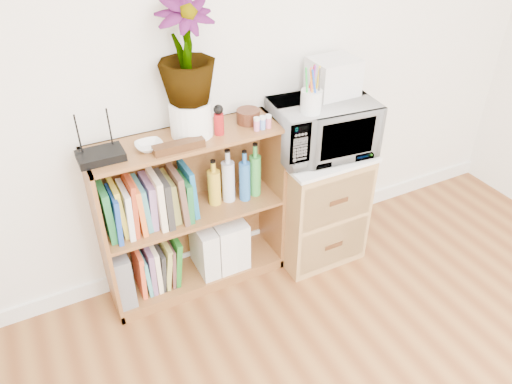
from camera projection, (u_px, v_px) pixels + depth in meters
skirting_board at (241, 241)px, 3.19m from camera, size 4.00×0.02×0.10m
bookshelf at (193, 215)px, 2.72m from camera, size 1.00×0.30×0.95m
wicker_unit at (315, 204)px, 3.02m from camera, size 0.50×0.45×0.70m
microwave at (322, 127)px, 2.71m from camera, size 0.58×0.42×0.30m
pen_cup at (311, 101)px, 2.49m from camera, size 0.11×0.11×0.12m
small_appliance at (333, 77)px, 2.66m from camera, size 0.25×0.21×0.19m
router at (101, 156)px, 2.27m from camera, size 0.21×0.14×0.04m
white_bowl at (149, 146)px, 2.35m from camera, size 0.13×0.13×0.03m
plant_pot at (191, 118)px, 2.43m from camera, size 0.21×0.21×0.18m
potted_plant at (186, 51)px, 2.24m from camera, size 0.27×0.27×0.48m
trinket_box at (179, 146)px, 2.34m from camera, size 0.25×0.06×0.04m
kokeshi_doll at (219, 124)px, 2.45m from camera, size 0.05×0.05×0.11m
wooden_bowl at (248, 116)px, 2.57m from camera, size 0.12×0.12×0.07m
paint_jars at (263, 124)px, 2.51m from camera, size 0.12×0.04×0.06m
file_box at (119, 273)px, 2.69m from camera, size 0.10×0.26×0.32m
magazine_holder_left at (204, 248)px, 2.87m from camera, size 0.10×0.25×0.31m
magazine_holder_mid at (221, 243)px, 2.91m from camera, size 0.10×0.25×0.31m
magazine_holder_right at (234, 238)px, 2.94m from camera, size 0.10×0.25×0.31m
cookbooks at (148, 202)px, 2.54m from camera, size 0.47×0.20×0.31m
liquor_bottles at (235, 176)px, 2.72m from camera, size 0.31×0.07×0.31m
lower_books at (157, 265)px, 2.78m from camera, size 0.25×0.19×0.29m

